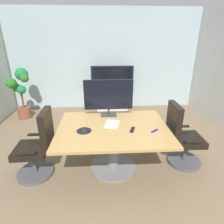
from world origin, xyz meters
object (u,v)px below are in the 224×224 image
conference_phone (84,129)px  remote_control (132,130)px  conference_table (113,138)px  wall_display_unit (112,96)px  potted_plant (21,91)px  tv_monitor (108,96)px  office_chair_left (38,150)px  office_chair_right (182,140)px

conference_phone → remote_control: (0.72, -0.02, -0.02)m
conference_table → wall_display_unit: wall_display_unit is taller
potted_plant → remote_control: potted_plant is taller
tv_monitor → conference_table: bearing=-84.4°
tv_monitor → conference_phone: size_ratio=3.82×
conference_table → tv_monitor: 0.73m
tv_monitor → potted_plant: bearing=141.2°
tv_monitor → remote_control: size_ratio=4.94×
conference_phone → remote_control: 0.72m
conference_table → remote_control: (0.28, -0.13, 0.20)m
tv_monitor → conference_phone: (-0.39, -0.59, -0.33)m
potted_plant → remote_control: 3.47m
tv_monitor → wall_display_unit: tv_monitor is taller
tv_monitor → conference_phone: tv_monitor is taller
wall_display_unit → conference_phone: bearing=-101.9°
office_chair_left → tv_monitor: tv_monitor is taller
office_chair_left → conference_phone: size_ratio=4.95×
office_chair_left → office_chair_right: 2.32m
office_chair_left → remote_control: office_chair_left is taller
office_chair_right → potted_plant: 4.06m
wall_display_unit → remote_control: bearing=-87.4°
conference_table → potted_plant: (-2.25, 2.25, 0.19)m
office_chair_left → tv_monitor: (1.11, 0.58, 0.66)m
tv_monitor → remote_control: tv_monitor is taller
conference_phone → remote_control: size_ratio=1.29×
tv_monitor → office_chair_left: bearing=-152.4°
office_chair_left → potted_plant: bearing=-156.2°
conference_table → conference_phone: conference_phone is taller
office_chair_left → conference_phone: 0.79m
wall_display_unit → conference_table: bearing=-93.3°
wall_display_unit → remote_control: size_ratio=7.71×
wall_display_unit → office_chair_left: bearing=-115.2°
conference_table → conference_phone: bearing=-166.1°
potted_plant → conference_phone: bearing=-52.5°
tv_monitor → conference_phone: 0.78m
conference_table → remote_control: remote_control is taller
office_chair_right → tv_monitor: tv_monitor is taller
office_chair_right → remote_control: (-0.87, -0.18, 0.31)m
wall_display_unit → conference_phone: 2.88m
tv_monitor → remote_control: 0.77m
office_chair_left → conference_phone: (0.72, -0.01, 0.33)m
wall_display_unit → potted_plant: size_ratio=0.99×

